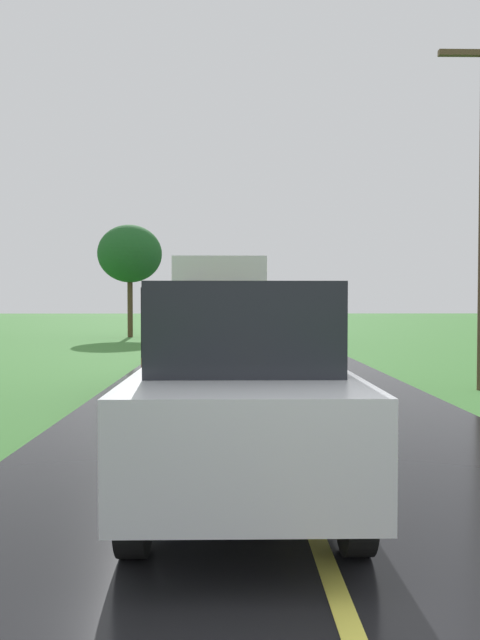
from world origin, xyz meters
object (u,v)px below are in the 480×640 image
banana_truck_far (224,311)px  roadside_tree_near_left (130,254)px  following_car (242,388)px  banana_truck_near (219,320)px

banana_truck_far → roadside_tree_near_left: 7.34m
banana_truck_far → following_car: size_ratio=1.42×
banana_truck_near → following_car: size_ratio=1.42×
banana_truck_far → roadside_tree_near_left: size_ratio=0.97×
roadside_tree_near_left → following_car: 27.44m
banana_truck_far → banana_truck_near: bearing=-89.9°
banana_truck_near → banana_truck_far: same height
roadside_tree_near_left → following_car: (5.45, -26.68, -3.37)m
banana_truck_far → roadside_tree_near_left: bearing=139.1°
banana_truck_far → roadside_tree_near_left: (-5.08, 4.39, 2.97)m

